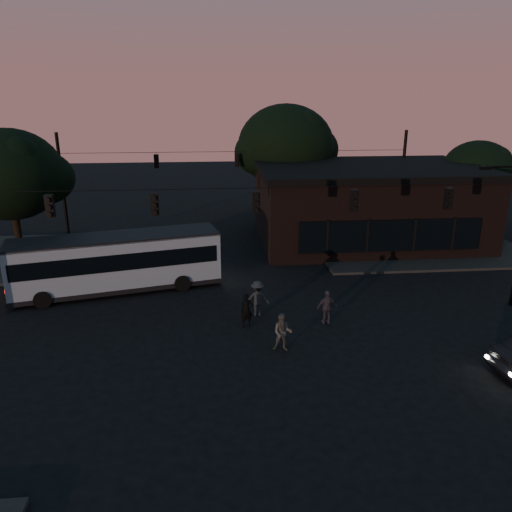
{
  "coord_description": "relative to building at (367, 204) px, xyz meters",
  "views": [
    {
      "loc": [
        -1.98,
        -17.95,
        10.28
      ],
      "look_at": [
        0.0,
        4.0,
        3.0
      ],
      "focal_mm": 35.0,
      "sensor_mm": 36.0,
      "label": 1
    }
  ],
  "objects": [
    {
      "name": "pedestrian_b",
      "position": [
        -8.22,
        -15.54,
        -1.89
      ],
      "size": [
        0.89,
        0.75,
        1.63
      ],
      "primitive_type": "imported",
      "rotation": [
        0.0,
        0.0,
        -0.18
      ],
      "color": "#43433D",
      "rests_on": "ground"
    },
    {
      "name": "pedestrian_c",
      "position": [
        -5.8,
        -13.18,
        -1.9
      ],
      "size": [
        1.0,
        0.52,
        1.63
      ],
      "primitive_type": "imported",
      "rotation": [
        0.0,
        0.0,
        3.28
      ],
      "color": "#322E39",
      "rests_on": "ground"
    },
    {
      "name": "pedestrian_d",
      "position": [
        -8.93,
        -12.02,
        -1.83
      ],
      "size": [
        1.17,
        0.72,
        1.76
      ],
      "primitive_type": "imported",
      "rotation": [
        0.0,
        0.0,
        3.08
      ],
      "color": "black",
      "rests_on": "ground"
    },
    {
      "name": "sidewalk_far_left",
      "position": [
        -23.0,
        -1.97,
        -2.63
      ],
      "size": [
        14.0,
        10.0,
        0.15
      ],
      "primitive_type": "cube",
      "color": "black",
      "rests_on": "ground"
    },
    {
      "name": "tree_left",
      "position": [
        -23.0,
        -2.97,
        2.86
      ],
      "size": [
        6.4,
        6.4,
        8.3
      ],
      "color": "black",
      "rests_on": "ground"
    },
    {
      "name": "bus",
      "position": [
        -16.12,
        -8.15,
        -0.99
      ],
      "size": [
        11.18,
        4.99,
        3.07
      ],
      "rotation": [
        0.0,
        0.0,
        0.24
      ],
      "color": "gray",
      "rests_on": "ground"
    },
    {
      "name": "tree_behind",
      "position": [
        -5.0,
        6.03,
        3.48
      ],
      "size": [
        7.6,
        7.6,
        9.43
      ],
      "color": "black",
      "rests_on": "ground"
    },
    {
      "name": "pedestrian_a",
      "position": [
        -9.54,
        -13.22,
        -1.9
      ],
      "size": [
        0.66,
        0.5,
        1.62
      ],
      "primitive_type": "imported",
      "rotation": [
        0.0,
        0.0,
        0.21
      ],
      "color": "black",
      "rests_on": "ground"
    },
    {
      "name": "signal_rig_far",
      "position": [
        -9.0,
        4.03,
        1.5
      ],
      "size": [
        26.24,
        0.3,
        7.5
      ],
      "color": "black",
      "rests_on": "ground"
    },
    {
      "name": "tree_right",
      "position": [
        9.0,
        2.03,
        1.93
      ],
      "size": [
        5.2,
        5.2,
        6.86
      ],
      "color": "black",
      "rests_on": "ground"
    },
    {
      "name": "sidewalk_far_right",
      "position": [
        3.0,
        -1.97,
        -2.63
      ],
      "size": [
        14.0,
        10.0,
        0.15
      ],
      "primitive_type": "cube",
      "color": "black",
      "rests_on": "ground"
    },
    {
      "name": "building",
      "position": [
        0.0,
        0.0,
        0.0
      ],
      "size": [
        15.4,
        10.41,
        5.4
      ],
      "color": "black",
      "rests_on": "ground"
    },
    {
      "name": "ground",
      "position": [
        -9.0,
        -15.97,
        -2.71
      ],
      "size": [
        120.0,
        120.0,
        0.0
      ],
      "primitive_type": "plane",
      "color": "black",
      "rests_on": "ground"
    },
    {
      "name": "signal_rig_near",
      "position": [
        -9.0,
        -11.97,
        1.74
      ],
      "size": [
        26.24,
        0.3,
        7.5
      ],
      "color": "black",
      "rests_on": "ground"
    }
  ]
}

